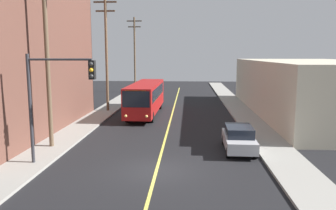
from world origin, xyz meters
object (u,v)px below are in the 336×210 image
at_px(city_bus, 146,97).
at_px(traffic_signal_left_corner, 57,88).
at_px(parked_car_silver, 239,138).
at_px(utility_pole_far, 135,51).
at_px(utility_pole_near, 47,53).
at_px(utility_pole_mid, 106,49).

height_order(city_bus, traffic_signal_left_corner, traffic_signal_left_corner).
bearing_deg(city_bus, parked_car_silver, -59.79).
height_order(parked_car_silver, utility_pole_far, utility_pole_far).
xyz_separation_m(parked_car_silver, utility_pole_near, (-12.17, -0.04, 5.33)).
distance_m(parked_car_silver, utility_pole_mid, 19.48).
distance_m(parked_car_silver, traffic_signal_left_corner, 11.39).
xyz_separation_m(parked_car_silver, utility_pole_mid, (-11.85, 14.34, 5.78)).
relative_size(utility_pole_mid, traffic_signal_left_corner, 1.98).
bearing_deg(traffic_signal_left_corner, utility_pole_mid, 94.99).
bearing_deg(traffic_signal_left_corner, city_bus, 80.56).
height_order(utility_pole_far, traffic_signal_left_corner, utility_pole_far).
bearing_deg(parked_car_silver, utility_pole_near, -179.81).
bearing_deg(parked_car_silver, utility_pole_mid, 129.56).
bearing_deg(city_bus, utility_pole_far, 101.94).
relative_size(parked_car_silver, utility_pole_mid, 0.37).
relative_size(utility_pole_near, utility_pole_far, 0.94).
xyz_separation_m(city_bus, parked_car_silver, (7.56, -12.99, -0.98)).
xyz_separation_m(utility_pole_far, traffic_signal_left_corner, (1.58, -36.78, -2.25)).
height_order(parked_car_silver, utility_pole_mid, utility_pole_mid).
bearing_deg(utility_pole_mid, parked_car_silver, -50.44).
distance_m(parked_car_silver, utility_pole_near, 13.29).
bearing_deg(utility_pole_near, utility_pole_far, 89.49).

